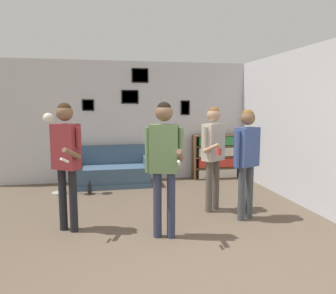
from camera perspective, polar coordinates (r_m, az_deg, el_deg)
The scene contains 12 objects.
ground_plane at distance 3.44m, azimuth 6.16°, elevation -23.03°, with size 20.00×20.00×0.00m, color brown.
wall_back at distance 7.56m, azimuth -4.39°, elevation 4.48°, with size 7.25×0.08×2.70m.
wall_right at distance 6.16m, azimuth 21.88°, elevation 3.25°, with size 0.06×7.04×2.70m.
couch at distance 7.22m, azimuth -9.70°, elevation -4.33°, with size 1.63×0.80×0.83m.
bookshelf at distance 7.83m, azimuth 8.46°, elevation -1.68°, with size 1.13×0.30×1.03m.
floor_lamp at distance 6.62m, azimuth -18.87°, elevation 3.25°, with size 0.48×0.28×1.68m.
person_player_foreground_left at distance 4.63m, azimuth -17.35°, elevation -0.91°, with size 0.43×0.61×1.77m.
person_player_foreground_center at distance 4.18m, azimuth -0.68°, elevation -1.33°, with size 0.48×0.57×1.78m.
person_watcher_holding_cup at distance 5.33m, azimuth 7.90°, elevation -0.06°, with size 0.43×0.57×1.71m.
person_spectator_near_bookshelf at distance 5.03m, azimuth 13.57°, elevation -0.97°, with size 0.46×0.34×1.67m.
bottle_on_floor at distance 6.64m, azimuth -13.47°, elevation -7.09°, with size 0.08×0.08×0.26m.
drinking_cup at distance 7.76m, azimuth 8.43°, elevation 2.45°, with size 0.08×0.08×0.10m.
Camera 1 is at (-0.91, -2.82, 1.74)m, focal length 35.00 mm.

